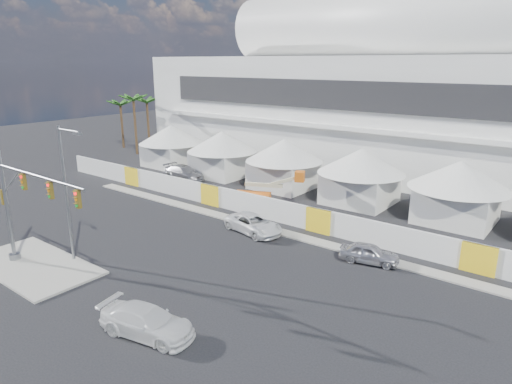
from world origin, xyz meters
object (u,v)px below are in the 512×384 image
Objects in this scene: pickup_near at (147,322)px; lot_car_c at (184,173)px; pickup_curb at (254,224)px; traffic_mast at (21,206)px; streetlight_median at (67,186)px; boom_lift at (257,195)px; sedan_silver at (369,253)px.

lot_car_c is at bearing 30.70° from pickup_near.
traffic_mast is at bearing 162.88° from pickup_curb.
streetlight_median is (1.37, 2.54, 1.08)m from traffic_mast.
traffic_mast is at bearing -154.05° from lot_car_c.
boom_lift is (-9.02, 20.77, 0.19)m from pickup_near.
pickup_curb is at bearing 78.72° from sedan_silver.
lot_car_c is 23.84m from streetlight_median.
sedan_silver is 0.57× the size of boom_lift.
lot_car_c is (-27.07, 8.28, 0.12)m from sedan_silver.
streetlight_median is at bearing -119.47° from boom_lift.
pickup_near is (4.66, -14.63, 0.01)m from pickup_curb.
traffic_mast reaches higher than sedan_silver.
pickup_curb is at bearing 62.23° from traffic_mast.
pickup_near is at bearing -13.58° from streetlight_median.
traffic_mast is (-7.65, -14.53, 3.67)m from pickup_curb.
pickup_curb reaches higher than sedan_silver.
boom_lift is (1.92, 18.13, -4.55)m from streetlight_median.
lot_car_c is at bearing 117.94° from streetlight_median.
sedan_silver is at bearing 40.43° from traffic_mast.
boom_lift is (-14.20, 5.77, 0.25)m from sedan_silver.
traffic_mast is (9.58, -23.19, 3.59)m from lot_car_c.
pickup_near is at bearing -151.67° from pickup_curb.
pickup_near is at bearing -0.48° from traffic_mast.
streetlight_median reaches higher than traffic_mast.
traffic_mast reaches higher than pickup_curb.
pickup_curb is 16.82m from traffic_mast.
pickup_curb is 19.28m from lot_car_c.
sedan_silver is 0.77× the size of pickup_curb.
pickup_near is 22.65m from boom_lift.
boom_lift is at bearing 80.95° from traffic_mast.
traffic_mast reaches higher than boom_lift.
traffic_mast is (-12.31, 0.10, 3.65)m from pickup_near.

